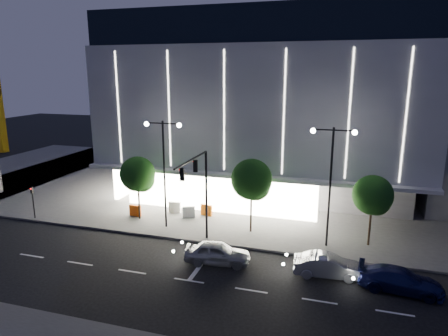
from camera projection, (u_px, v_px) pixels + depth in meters
ground at (170, 265)px, 26.96m from camera, size 160.00×160.00×0.00m
sidewalk_museum at (291, 180)px, 47.88m from camera, size 70.00×40.00×0.15m
museum at (274, 103)px, 44.69m from camera, size 30.00×25.80×18.00m
traffic_mast at (199, 182)px, 28.60m from camera, size 0.33×5.89×7.07m
street_lamp_west at (164, 159)px, 31.98m from camera, size 3.16×0.36×9.00m
street_lamp_east at (331, 170)px, 28.34m from camera, size 3.16×0.36×9.00m
ped_signal_far at (33, 199)px, 34.90m from camera, size 0.22×0.24×3.00m
tree_left at (138, 176)px, 34.21m from camera, size 3.02×3.02×5.72m
tree_mid at (252, 182)px, 31.34m from camera, size 3.25×3.25×6.15m
tree_right at (373, 197)px, 28.93m from camera, size 2.91×2.91×5.51m
car_lead at (217, 253)px, 27.11m from camera, size 4.66×2.33×1.52m
car_second at (328, 266)px, 25.40m from camera, size 4.47×1.91×1.43m
car_third at (400, 280)px, 23.70m from camera, size 5.00×2.43×1.40m
barrier_a at (135, 211)px, 35.67m from camera, size 1.12×0.35×1.00m
barrier_b at (175, 207)px, 36.55m from camera, size 1.11×0.29×1.00m
barrier_c at (206, 210)px, 35.80m from camera, size 1.13×0.50×1.00m
barrier_d at (189, 212)px, 35.31m from camera, size 1.11×0.67×1.00m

